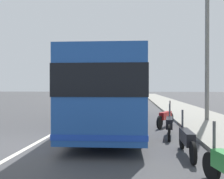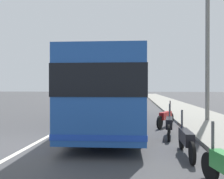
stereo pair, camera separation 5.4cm
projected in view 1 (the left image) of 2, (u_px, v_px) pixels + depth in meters
ground_plane at (32, 145)px, 7.88m from camera, size 220.00×220.00×0.00m
sidewalk_curb at (191, 113)px, 17.10m from camera, size 110.00×3.60×0.14m
lane_divider_line at (90, 113)px, 17.84m from camera, size 110.00×0.16×0.01m
coach_bus at (112, 91)px, 12.07m from camera, size 11.90×3.05×3.13m
motorcycle_angled at (187, 140)px, 6.70m from camera, size 2.11×0.25×1.23m
motorcycle_by_tree at (169, 125)px, 9.33m from camera, size 2.23×0.42×1.25m
motorcycle_mid_row at (166, 117)px, 11.69m from camera, size 1.92×1.05×1.26m
car_oncoming at (75, 100)px, 24.49m from camera, size 4.14×2.00×1.36m
car_ahead_same_lane at (105, 94)px, 48.14m from camera, size 4.47×2.19×1.39m
car_side_street at (109, 93)px, 55.54m from camera, size 4.19×2.02×1.41m
car_far_distant at (128, 95)px, 37.87m from camera, size 4.78×2.09×1.50m
utility_pole at (207, 44)px, 13.21m from camera, size 0.22×0.22×8.71m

